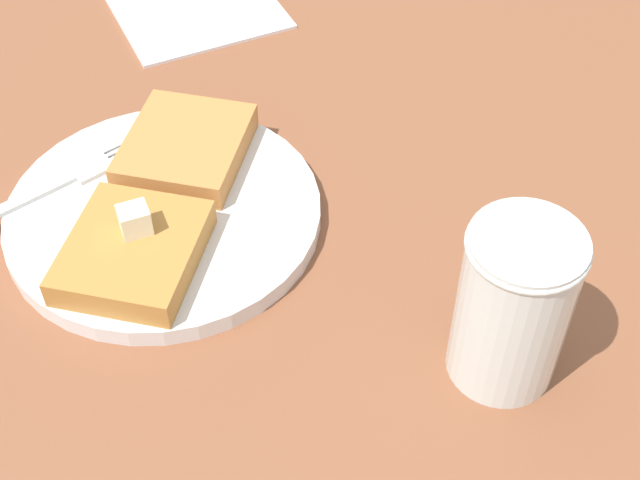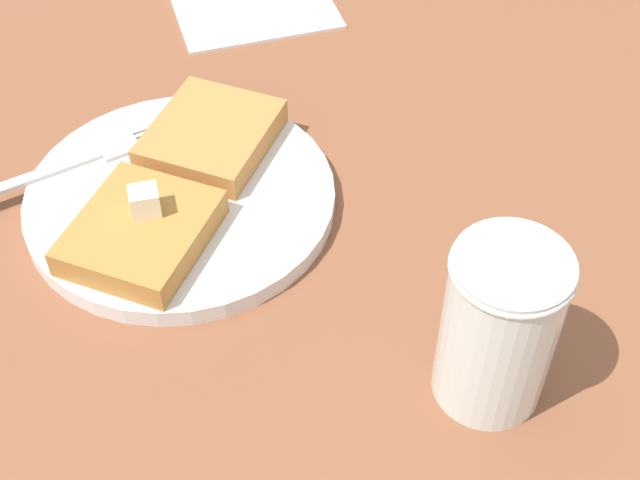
% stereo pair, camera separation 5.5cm
% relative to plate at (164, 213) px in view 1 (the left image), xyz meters
% --- Properties ---
extents(table_surface, '(1.03, 1.03, 0.02)m').
position_rel_plate_xyz_m(table_surface, '(0.04, -0.10, -0.02)').
color(table_surface, brown).
rests_on(table_surface, ground).
extents(plate, '(0.22, 0.22, 0.01)m').
position_rel_plate_xyz_m(plate, '(0.00, 0.00, 0.00)').
color(plate, silver).
rests_on(plate, table_surface).
extents(toast_slice_left, '(0.12, 0.11, 0.02)m').
position_rel_plate_xyz_m(toast_slice_left, '(-0.05, 0.02, 0.02)').
color(toast_slice_left, '#B37735').
rests_on(toast_slice_left, plate).
extents(toast_slice_middle, '(0.12, 0.11, 0.02)m').
position_rel_plate_xyz_m(toast_slice_middle, '(0.05, -0.02, 0.02)').
color(toast_slice_middle, '#BC793C').
rests_on(toast_slice_middle, plate).
extents(butter_pat_primary, '(0.02, 0.02, 0.02)m').
position_rel_plate_xyz_m(butter_pat_primary, '(-0.04, 0.01, 0.04)').
color(butter_pat_primary, '#F0E9C9').
rests_on(butter_pat_primary, toast_slice_left).
extents(fork, '(0.10, 0.14, 0.00)m').
position_rel_plate_xyz_m(fork, '(0.03, 0.07, 0.01)').
color(fork, silver).
rests_on(fork, plate).
extents(syrup_jar, '(0.07, 0.07, 0.11)m').
position_rel_plate_xyz_m(syrup_jar, '(-0.15, -0.20, 0.04)').
color(syrup_jar, '#562809').
rests_on(syrup_jar, table_surface).
extents(napkin, '(0.17, 0.17, 0.00)m').
position_rel_plate_xyz_m(napkin, '(0.26, -0.03, -0.01)').
color(napkin, white).
rests_on(napkin, table_surface).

